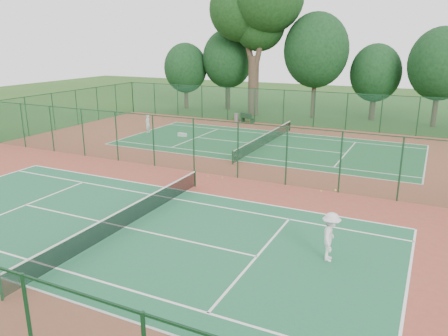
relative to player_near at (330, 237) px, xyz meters
The scene contains 18 objects.
ground 12.10m from the player_near, 138.29° to the left, with size 120.00×120.00×0.00m, color #264C18.
red_pad 12.10m from the player_near, 138.29° to the left, with size 40.00×36.00×0.01m, color brown.
court_near 9.11m from the player_near, behind, with size 23.77×10.97×0.01m, color #1D5E3B.
court_far 19.28m from the player_near, 117.87° to the left, with size 23.77×10.97×0.01m, color #1B562F.
fence_north 27.55m from the player_near, 109.08° to the left, with size 40.00×0.09×3.50m.
fence_divider 12.08m from the player_near, 138.29° to the left, with size 40.00×0.09×3.50m.
tennis_net_near 9.07m from the player_near, behind, with size 0.10×12.90×0.97m.
tennis_net_far 19.26m from the player_near, 117.87° to the left, with size 0.10×12.90×0.97m.
player_near is the anchor object (origin of this frame).
player_far 26.43m from the player_near, 140.48° to the left, with size 0.62×0.41×1.71m, color silver.
trash_bin 29.95m from the player_near, 121.17° to the left, with size 0.46×0.46×0.83m, color slate.
bench 29.01m from the player_near, 119.24° to the left, with size 1.70×1.07×1.01m.
kit_bag 23.82m from the player_near, 134.84° to the left, with size 0.81×0.30×0.30m, color silver.
stray_ball_a 11.89m from the player_near, 141.04° to the left, with size 0.07×0.07×0.07m, color #BDCC2F.
stray_ball_b 8.10m from the player_near, 105.89° to the left, with size 0.07×0.07×0.07m, color yellow.
stray_ball_c 11.23m from the player_near, 137.65° to the left, with size 0.07×0.07×0.07m, color #B3C42D.
big_tree 35.80m from the player_near, 116.84° to the left, with size 10.52×7.70×16.16m.
evergreen_row 33.39m from the player_near, 104.76° to the left, with size 39.00×5.00×12.00m, color black, non-canonical shape.
Camera 1 is at (11.97, -23.47, 8.19)m, focal length 35.00 mm.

